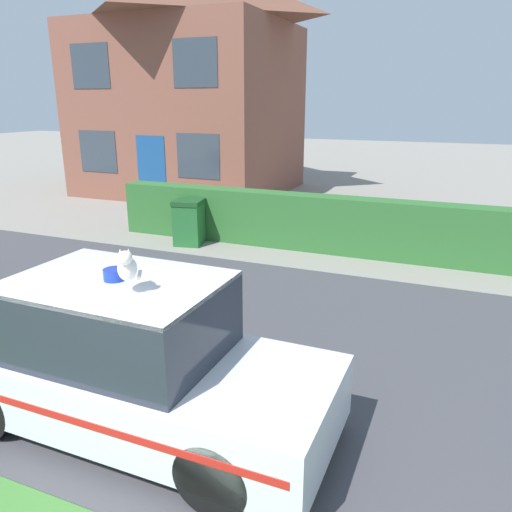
# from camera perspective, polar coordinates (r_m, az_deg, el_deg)

# --- Properties ---
(road_strip) EXTENTS (28.00, 6.31, 0.01)m
(road_strip) POSITION_cam_1_polar(r_m,az_deg,el_deg) (6.74, 1.77, -10.22)
(road_strip) COLOR #424247
(road_strip) RESTS_ON ground
(garden_hedge) EXTENTS (9.59, 0.54, 1.20)m
(garden_hedge) POSITION_cam_1_polar(r_m,az_deg,el_deg) (10.80, 7.28, 3.73)
(garden_hedge) COLOR #2D662D
(garden_hedge) RESTS_ON ground
(police_car) EXTENTS (3.94, 1.60, 1.63)m
(police_car) POSITION_cam_1_polar(r_m,az_deg,el_deg) (5.09, -14.23, -11.41)
(police_car) COLOR black
(police_car) RESTS_ON road_strip
(cat) EXTENTS (0.27, 0.36, 0.31)m
(cat) POSITION_cam_1_polar(r_m,az_deg,el_deg) (4.39, -14.52, -1.23)
(cat) COLOR silver
(cat) RESTS_ON police_car
(house_left) EXTENTS (6.92, 5.89, 7.51)m
(house_left) POSITION_cam_1_polar(r_m,az_deg,el_deg) (18.21, -7.65, 19.48)
(house_left) COLOR brown
(house_left) RESTS_ON ground
(wheelie_bin) EXTENTS (0.73, 0.77, 1.01)m
(wheelie_bin) POSITION_cam_1_polar(r_m,az_deg,el_deg) (11.31, -7.64, 3.88)
(wheelie_bin) COLOR #23662D
(wheelie_bin) RESTS_ON ground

